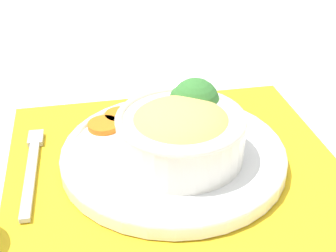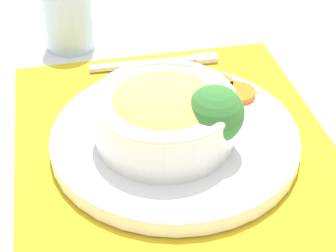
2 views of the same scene
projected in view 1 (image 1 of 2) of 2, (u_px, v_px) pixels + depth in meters
ground_plane at (173, 163)px, 0.61m from camera, size 4.00×4.00×0.00m
placemat at (173, 162)px, 0.60m from camera, size 0.42×0.37×0.00m
plate at (173, 153)px, 0.60m from camera, size 0.29×0.29×0.02m
bowl at (181, 132)px, 0.57m from camera, size 0.16×0.16×0.07m
broccoli_floret at (195, 103)px, 0.61m from camera, size 0.06×0.06×0.08m
carrot_slice_near at (120, 116)px, 0.66m from camera, size 0.04×0.04×0.01m
carrot_slice_middle at (104, 125)px, 0.64m from camera, size 0.04×0.04×0.01m
fork at (33, 162)px, 0.60m from camera, size 0.02×0.18×0.01m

